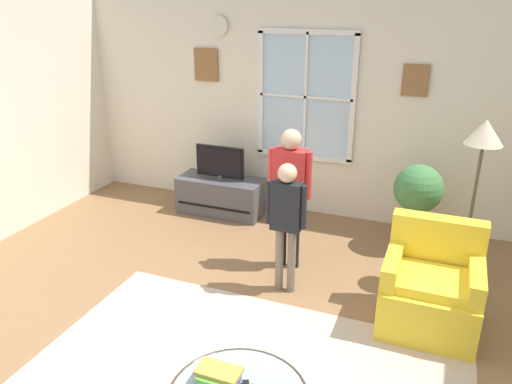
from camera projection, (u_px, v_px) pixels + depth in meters
The scene contains 10 objects.
ground_plane at pixel (217, 355), 3.89m from camera, with size 6.83×6.46×0.02m, color olive.
back_wall at pixel (322, 105), 5.97m from camera, with size 6.23×0.17×2.73m.
tv_stand at pixel (221, 196), 6.33m from camera, with size 1.07×0.47×0.46m.
television at pixel (220, 162), 6.16m from camera, with size 0.62×0.08×0.42m.
armchair at pixel (431, 290), 4.14m from camera, with size 0.76×0.74×0.87m.
book_stack at pixel (219, 376), 3.01m from camera, with size 0.27×0.20×0.10m.
person_red_shirt at pixel (290, 183), 4.83m from camera, with size 0.43×0.20×1.43m.
person_black_shirt at pixel (286, 214), 4.45m from camera, with size 0.38×0.17×1.25m.
potted_plant_by_window at pixel (418, 195), 5.32m from camera, with size 0.51×0.51×0.95m.
floor_lamp at pixel (482, 150), 4.32m from camera, with size 0.32×0.32×1.62m.
Camera 1 is at (1.44, -2.82, 2.59)m, focal length 35.26 mm.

